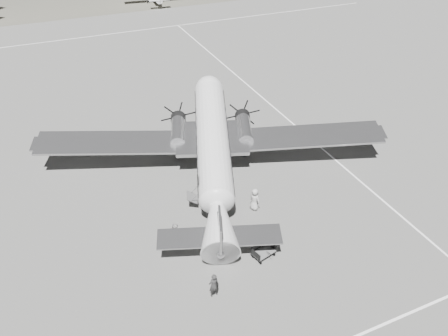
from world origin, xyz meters
TOP-DOWN VIEW (x-y plane):
  - ground at (0.00, 0.00)m, footprint 260.00×260.00m
  - taxi_line_right at (12.00, 0.00)m, footprint 0.15×80.00m
  - taxi_line_horizon at (0.00, 40.00)m, footprint 90.00×0.15m
  - dc3_airliner at (1.93, 1.61)m, footprint 32.10×27.07m
  - baggage_cart_near at (1.59, -7.19)m, footprint 1.68×1.37m
  - ground_crew at (-2.31, -8.69)m, footprint 0.64×0.47m
  - ramp_agent at (-2.95, -4.07)m, footprint 0.91×1.01m
  - passenger at (3.12, -2.93)m, footprint 0.83×0.98m

SIDE VIEW (x-z plane):
  - ground at x=0.00m, z-range 0.00..0.00m
  - taxi_line_right at x=12.00m, z-range 0.00..0.01m
  - taxi_line_horizon at x=0.00m, z-range 0.00..0.01m
  - baggage_cart_near at x=1.59m, z-range 0.00..0.83m
  - ground_crew at x=-2.31m, z-range 0.00..1.64m
  - ramp_agent at x=-2.95m, z-range 0.00..1.69m
  - passenger at x=3.12m, z-range 0.00..1.70m
  - dc3_airliner at x=1.93m, z-range 0.00..5.20m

